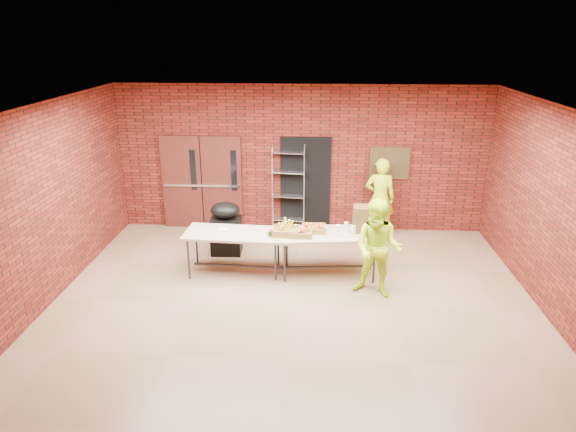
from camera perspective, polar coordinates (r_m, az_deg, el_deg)
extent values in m
cube|color=olive|center=(8.56, 0.60, -10.01)|extent=(8.00, 7.00, 0.04)
cube|color=silver|center=(7.48, 0.69, 11.99)|extent=(8.00, 7.00, 0.04)
cube|color=maroon|center=(11.24, 1.47, 6.35)|extent=(8.00, 0.04, 3.20)
cube|color=maroon|center=(4.72, -1.40, -14.45)|extent=(8.00, 0.04, 3.20)
cube|color=maroon|center=(8.99, -25.90, 0.71)|extent=(0.04, 7.00, 3.20)
cube|color=maroon|center=(8.69, 28.17, -0.30)|extent=(0.04, 7.00, 3.20)
cube|color=#4F1E16|center=(11.69, -11.69, 3.68)|extent=(0.88, 0.08, 2.10)
cube|color=#4F1E16|center=(11.50, -7.34, 3.66)|extent=(0.88, 0.08, 2.10)
cube|color=black|center=(11.50, -10.50, 5.04)|extent=(0.12, 0.02, 0.90)
cube|color=black|center=(11.32, -6.05, 5.03)|extent=(0.12, 0.02, 0.90)
cube|color=silver|center=(11.54, -9.58, 3.35)|extent=(1.70, 0.04, 0.05)
cube|color=black|center=(11.33, 1.94, 3.57)|extent=(1.10, 0.06, 2.10)
cube|color=#45341B|center=(11.29, 11.19, 5.77)|extent=(0.85, 0.04, 0.70)
cube|color=tan|center=(9.35, -5.55, -1.96)|extent=(1.99, 0.92, 0.04)
cube|color=#2F2F34|center=(9.61, -5.42, -5.54)|extent=(1.73, 0.14, 0.03)
cylinder|color=#2F2F34|center=(9.96, -10.12, -3.26)|extent=(0.04, 0.04, 0.76)
cylinder|color=#2F2F34|center=(9.71, -0.13, -3.54)|extent=(0.04, 0.04, 0.76)
cylinder|color=#2F2F34|center=(9.39, -11.00, -4.82)|extent=(0.04, 0.04, 0.76)
cylinder|color=#2F2F34|center=(9.13, -0.37, -5.17)|extent=(0.04, 0.04, 0.76)
cube|color=tan|center=(9.28, 4.13, -2.02)|extent=(2.04, 1.02, 0.04)
cube|color=#2F2F34|center=(9.55, 4.03, -5.66)|extent=(1.74, 0.22, 0.03)
cylinder|color=#2F2F34|center=(9.77, -1.09, -3.38)|extent=(0.04, 0.04, 0.76)
cylinder|color=#2F2F34|center=(9.80, 9.17, -3.57)|extent=(0.04, 0.04, 0.76)
cylinder|color=#2F2F34|center=(9.17, -1.40, -5.01)|extent=(0.04, 0.04, 0.76)
cylinder|color=#2F2F34|center=(9.21, 9.55, -5.21)|extent=(0.04, 0.04, 0.76)
cube|color=#9C693E|center=(9.18, -0.20, -1.81)|extent=(0.49, 0.38, 0.08)
cube|color=#9C693E|center=(9.32, 2.88, -1.52)|extent=(0.43, 0.34, 0.07)
cube|color=#9C693E|center=(9.11, 1.36, -2.05)|extent=(0.41, 0.32, 0.06)
cylinder|color=#124513|center=(9.21, -1.19, -2.03)|extent=(0.36, 0.36, 0.01)
cube|color=white|center=(9.40, -7.22, -1.58)|extent=(0.17, 0.11, 0.06)
cube|color=#51371B|center=(9.36, 8.35, -0.30)|extent=(0.36, 0.32, 0.47)
cylinder|color=white|center=(9.09, 5.59, -1.65)|extent=(0.07, 0.07, 0.22)
cylinder|color=white|center=(9.10, 7.29, -1.72)|extent=(0.07, 0.07, 0.22)
cylinder|color=white|center=(9.26, 6.48, -1.31)|extent=(0.07, 0.07, 0.21)
cube|color=black|center=(10.36, -6.86, -2.14)|extent=(0.60, 0.50, 0.75)
ellipsoid|color=black|center=(10.17, -6.99, 0.64)|extent=(0.59, 0.51, 0.32)
imported|color=#CEFF1C|center=(11.12, 10.17, 1.98)|extent=(0.67, 0.46, 1.75)
imported|color=#CEFF1C|center=(8.64, 9.96, -3.61)|extent=(0.99, 0.89, 1.69)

